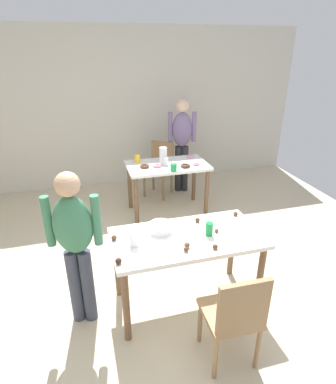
% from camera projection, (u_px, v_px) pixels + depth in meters
% --- Properties ---
extents(ground_plane, '(6.40, 6.40, 0.00)m').
position_uv_depth(ground_plane, '(171.00, 300.00, 3.16)').
color(ground_plane, beige).
extents(wall_back, '(6.40, 0.10, 2.60)m').
position_uv_depth(wall_back, '(119.00, 110.00, 5.42)').
color(wall_back, beige).
rests_on(wall_back, ground_plane).
extents(dining_table_near, '(1.33, 0.68, 0.75)m').
position_uv_depth(dining_table_near, '(187.00, 246.00, 2.87)').
color(dining_table_near, white).
rests_on(dining_table_near, ground_plane).
extents(dining_table_far, '(1.14, 0.66, 0.75)m').
position_uv_depth(dining_table_far, '(167.00, 172.00, 4.60)').
color(dining_table_far, white).
rests_on(dining_table_far, ground_plane).
extents(chair_near_table, '(0.41, 0.41, 0.87)m').
position_uv_depth(chair_near_table, '(235.00, 314.00, 2.34)').
color(chair_near_table, olive).
rests_on(chair_near_table, ground_plane).
extents(chair_far_table, '(0.56, 0.56, 0.87)m').
position_uv_depth(chair_far_table, '(160.00, 165.00, 5.26)').
color(chair_far_table, olive).
rests_on(chair_far_table, ground_plane).
extents(person_girl_near, '(0.45, 0.26, 1.43)m').
position_uv_depth(person_girl_near, '(75.00, 239.00, 2.60)').
color(person_girl_near, '#383D4C').
rests_on(person_girl_near, ground_plane).
extents(person_adult_far, '(0.45, 0.27, 1.55)m').
position_uv_depth(person_adult_far, '(182.00, 137.00, 5.18)').
color(person_adult_far, '#28282D').
rests_on(person_adult_far, ground_plane).
extents(mixing_bowl, '(0.20, 0.20, 0.08)m').
position_uv_depth(mixing_bowl, '(160.00, 227.00, 2.88)').
color(mixing_bowl, white).
rests_on(mixing_bowl, dining_table_near).
extents(soda_can, '(0.07, 0.07, 0.12)m').
position_uv_depth(soda_can, '(209.00, 229.00, 2.82)').
color(soda_can, '#198438').
rests_on(soda_can, dining_table_near).
extents(fork_near, '(0.17, 0.02, 0.01)m').
position_uv_depth(fork_near, '(169.00, 253.00, 2.60)').
color(fork_near, silver).
rests_on(fork_near, dining_table_near).
extents(cup_near_0, '(0.08, 0.08, 0.12)m').
position_uv_depth(cup_near_0, '(134.00, 239.00, 2.68)').
color(cup_near_0, white).
rests_on(cup_near_0, dining_table_near).
extents(cake_ball_0, '(0.05, 0.05, 0.05)m').
position_uv_depth(cake_ball_0, '(187.00, 245.00, 2.66)').
color(cake_ball_0, brown).
rests_on(cake_ball_0, dining_table_near).
extents(cake_ball_1, '(0.05, 0.05, 0.05)m').
position_uv_depth(cake_ball_1, '(159.00, 220.00, 3.05)').
color(cake_ball_1, '#3D2319').
rests_on(cake_ball_1, dining_table_near).
extents(cake_ball_2, '(0.05, 0.05, 0.05)m').
position_uv_depth(cake_ball_2, '(114.00, 238.00, 2.76)').
color(cake_ball_2, brown).
rests_on(cake_ball_2, dining_table_near).
extents(cake_ball_3, '(0.04, 0.04, 0.04)m').
position_uv_depth(cake_ball_3, '(217.00, 231.00, 2.88)').
color(cake_ball_3, brown).
rests_on(cake_ball_3, dining_table_near).
extents(cake_ball_4, '(0.05, 0.05, 0.05)m').
position_uv_depth(cake_ball_4, '(197.00, 220.00, 3.05)').
color(cake_ball_4, brown).
rests_on(cake_ball_4, dining_table_near).
extents(cake_ball_5, '(0.04, 0.04, 0.04)m').
position_uv_depth(cake_ball_5, '(236.00, 214.00, 3.16)').
color(cake_ball_5, brown).
rests_on(cake_ball_5, dining_table_near).
extents(cake_ball_6, '(0.05, 0.05, 0.05)m').
position_uv_depth(cake_ball_6, '(118.00, 261.00, 2.46)').
color(cake_ball_6, '#3D2319').
rests_on(cake_ball_6, dining_table_near).
extents(cake_ball_7, '(0.04, 0.04, 0.04)m').
position_uv_depth(cake_ball_7, '(186.00, 249.00, 2.61)').
color(cake_ball_7, brown).
rests_on(cake_ball_7, dining_table_near).
extents(cake_ball_8, '(0.05, 0.05, 0.05)m').
position_uv_depth(cake_ball_8, '(215.00, 247.00, 2.64)').
color(cake_ball_8, brown).
rests_on(cake_ball_8, dining_table_near).
extents(pitcher_far, '(0.11, 0.11, 0.22)m').
position_uv_depth(pitcher_far, '(163.00, 155.00, 4.58)').
color(pitcher_far, white).
rests_on(pitcher_far, dining_table_far).
extents(cup_far_0, '(0.09, 0.09, 0.10)m').
position_uv_depth(cup_far_0, '(174.00, 167.00, 4.29)').
color(cup_far_0, green).
rests_on(cup_far_0, dining_table_far).
extents(cup_far_1, '(0.08, 0.08, 0.11)m').
position_uv_depth(cup_far_1, '(166.00, 161.00, 4.50)').
color(cup_far_1, white).
rests_on(cup_far_1, dining_table_far).
extents(cup_far_2, '(0.08, 0.08, 0.12)m').
position_uv_depth(cup_far_2, '(137.00, 158.00, 4.60)').
color(cup_far_2, yellow).
rests_on(cup_far_2, dining_table_far).
extents(donut_far_0, '(0.13, 0.13, 0.04)m').
position_uv_depth(donut_far_0, '(185.00, 166.00, 4.44)').
color(donut_far_0, brown).
rests_on(donut_far_0, dining_table_far).
extents(donut_far_1, '(0.12, 0.12, 0.04)m').
position_uv_depth(donut_far_1, '(157.00, 166.00, 4.45)').
color(donut_far_1, pink).
rests_on(donut_far_1, dining_table_far).
extents(donut_far_2, '(0.13, 0.13, 0.04)m').
position_uv_depth(donut_far_2, '(145.00, 166.00, 4.42)').
color(donut_far_2, brown).
rests_on(donut_far_2, dining_table_far).
extents(donut_far_3, '(0.10, 0.10, 0.03)m').
position_uv_depth(donut_far_3, '(196.00, 164.00, 4.52)').
color(donut_far_3, pink).
rests_on(donut_far_3, dining_table_far).
extents(donut_far_4, '(0.12, 0.12, 0.04)m').
position_uv_depth(donut_far_4, '(190.00, 156.00, 4.82)').
color(donut_far_4, pink).
rests_on(donut_far_4, dining_table_far).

